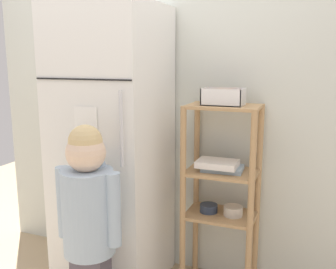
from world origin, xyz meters
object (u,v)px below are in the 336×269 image
Objects in this scene: refrigerator at (113,150)px; fruit_bin at (224,98)px; child_standing at (89,211)px; pantry_shelf_unit at (221,182)px.

fruit_bin is (0.66, 0.15, 0.34)m from refrigerator.
refrigerator is 1.56× the size of child_standing.
child_standing is at bearing -129.76° from pantry_shelf_unit.
refrigerator reaches higher than fruit_bin.
pantry_shelf_unit is (0.53, 0.64, 0.02)m from child_standing.
child_standing is (0.13, -0.49, -0.20)m from refrigerator.
refrigerator reaches higher than child_standing.
fruit_bin is (0.53, 0.64, 0.53)m from child_standing.
pantry_shelf_unit is 5.01× the size of fruit_bin.
pantry_shelf_unit is 0.51m from fruit_bin.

